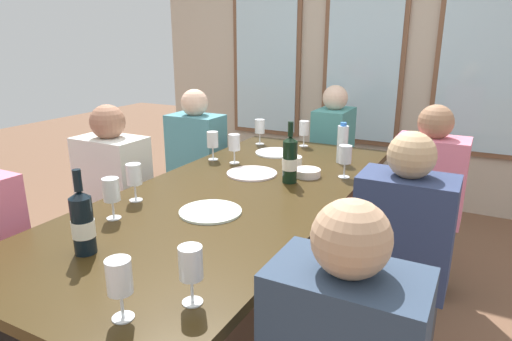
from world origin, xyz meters
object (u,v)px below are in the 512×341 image
object	(u,v)px
white_plate_1	(276,153)
wine_glass_1	(304,129)
tasting_bowl_0	(307,173)
seated_person_6	(332,160)
wine_glass_2	(345,156)
wine_bottle_1	(83,222)
wine_glass_5	(234,144)
wine_bottle_0	(290,160)
white_plate_2	(252,173)
wine_glass_8	(213,141)
wine_glass_7	(119,279)
dining_table	(235,205)
wine_glass_4	(111,192)
white_plate_0	(210,212)
wine_glass_3	(134,176)
wine_glass_6	(260,128)
seated_person_5	(426,206)
water_bottle	(342,144)
seated_person_1	(400,267)
wine_glass_0	(191,266)
seated_person_0	(116,206)
seated_person_4	(197,170)
tasting_bowl_1	(292,161)

from	to	relation	value
white_plate_1	wine_glass_1	xyz separation A→B (m)	(0.08, 0.27, 0.12)
tasting_bowl_0	wine_glass_1	distance (m)	0.69
seated_person_6	wine_glass_1	bearing A→B (deg)	-96.37
white_plate_1	wine_glass_2	size ratio (longest dim) A/B	1.49
wine_bottle_1	wine_glass_5	bearing A→B (deg)	95.40
wine_bottle_0	white_plate_2	bearing A→B (deg)	172.71
wine_bottle_0	wine_glass_1	xyz separation A→B (m)	(-0.23, 0.76, 0.00)
white_plate_2	wine_glass_8	size ratio (longest dim) A/B	1.57
wine_glass_7	wine_glass_8	distance (m)	1.58
dining_table	wine_glass_8	distance (m)	0.63
tasting_bowl_0	wine_glass_4	size ratio (longest dim) A/B	0.82
wine_bottle_1	tasting_bowl_0	bearing A→B (deg)	72.88
white_plate_0	seated_person_6	bearing A→B (deg)	91.23
wine_bottle_1	wine_glass_3	world-z (taller)	wine_bottle_1
wine_glass_6	dining_table	bearing A→B (deg)	-69.71
wine_bottle_1	seated_person_6	xyz separation A→B (m)	(0.14, 2.28, -0.33)
wine_glass_4	seated_person_5	distance (m)	1.73
dining_table	water_bottle	bearing A→B (deg)	68.56
water_bottle	seated_person_1	xyz separation A→B (m)	(0.49, -0.72, -0.33)
seated_person_6	wine_bottle_1	bearing A→B (deg)	-93.63
seated_person_1	seated_person_6	size ratio (longest dim) A/B	1.00
wine_glass_6	seated_person_6	world-z (taller)	seated_person_6
wine_glass_0	seated_person_1	distance (m)	1.04
white_plate_1	seated_person_0	xyz separation A→B (m)	(-0.65, -0.76, -0.22)
wine_glass_2	wine_glass_3	distance (m)	1.08
wine_glass_6	seated_person_4	xyz separation A→B (m)	(-0.44, -0.14, -0.33)
dining_table	white_plate_2	xyz separation A→B (m)	(-0.06, 0.29, 0.07)
wine_bottle_1	wine_glass_8	xyz separation A→B (m)	(-0.27, 1.22, 0.00)
wine_glass_7	wine_glass_8	xyz separation A→B (m)	(-0.65, 1.44, -0.00)
seated_person_0	seated_person_4	size ratio (longest dim) A/B	1.00
wine_bottle_0	wine_glass_7	distance (m)	1.26
wine_glass_6	wine_glass_7	xyz separation A→B (m)	(0.58, -1.93, 0.00)
wine_glass_2	tasting_bowl_1	bearing A→B (deg)	166.77
white_plate_1	tasting_bowl_1	world-z (taller)	tasting_bowl_1
dining_table	wine_glass_5	world-z (taller)	wine_glass_5
wine_bottle_0	tasting_bowl_0	size ratio (longest dim) A/B	2.22
wine_bottle_1	seated_person_4	size ratio (longest dim) A/B	0.27
white_plate_2	wine_glass_6	world-z (taller)	wine_glass_6
dining_table	tasting_bowl_0	world-z (taller)	tasting_bowl_0
wine_glass_1	wine_bottle_1	bearing A→B (deg)	-92.90
wine_glass_1	wine_glass_6	distance (m)	0.31
white_plate_1	white_plate_2	world-z (taller)	same
white_plate_1	wine_bottle_0	size ratio (longest dim) A/B	0.82
tasting_bowl_0	white_plate_2	bearing A→B (deg)	-159.47
white_plate_0	wine_bottle_1	size ratio (longest dim) A/B	0.89
wine_bottle_0	wine_glass_2	distance (m)	0.31
white_plate_2	wine_glass_6	bearing A→B (deg)	113.75
wine_glass_0	dining_table	bearing A→B (deg)	112.96
wine_bottle_1	wine_glass_0	xyz separation A→B (m)	(0.51, -0.08, 0.00)
wine_glass_5	seated_person_1	bearing A→B (deg)	-21.34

